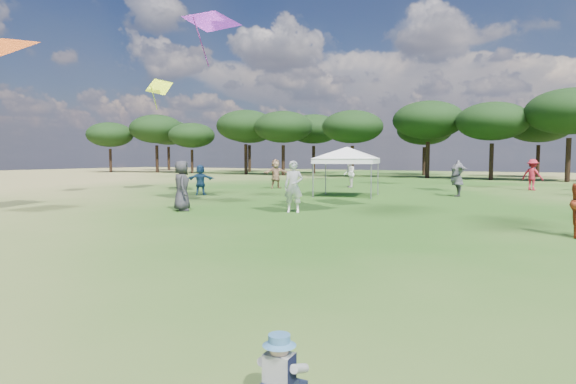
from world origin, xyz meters
name	(u,v)px	position (x,y,z in m)	size (l,w,h in m)	color
tree_line	(558,118)	(2.39, 47.41, 5.42)	(108.78, 17.63, 7.77)	black
tent_left	(347,149)	(-6.92, 21.86, 2.41)	(5.99, 5.99, 2.84)	gray
toddler	(281,372)	(0.53, 2.22, 0.26)	(0.39, 0.43, 0.58)	black
festival_crowd	(462,180)	(-1.53, 23.43, 0.90)	(29.39, 21.88, 1.90)	#8F714E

